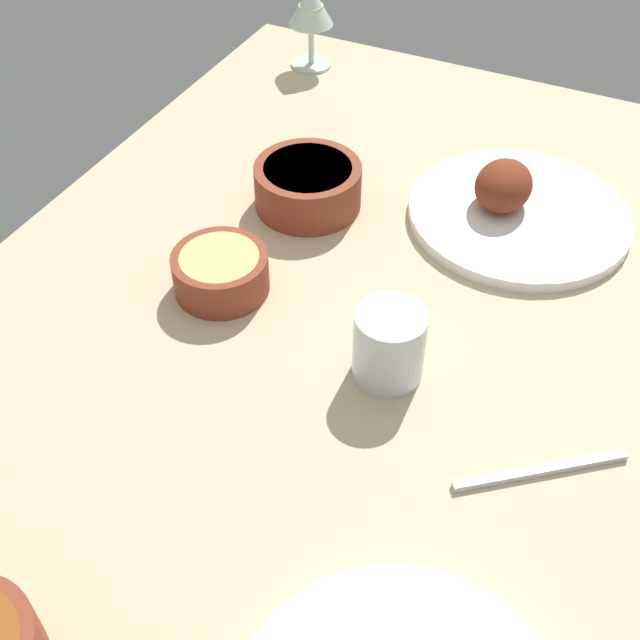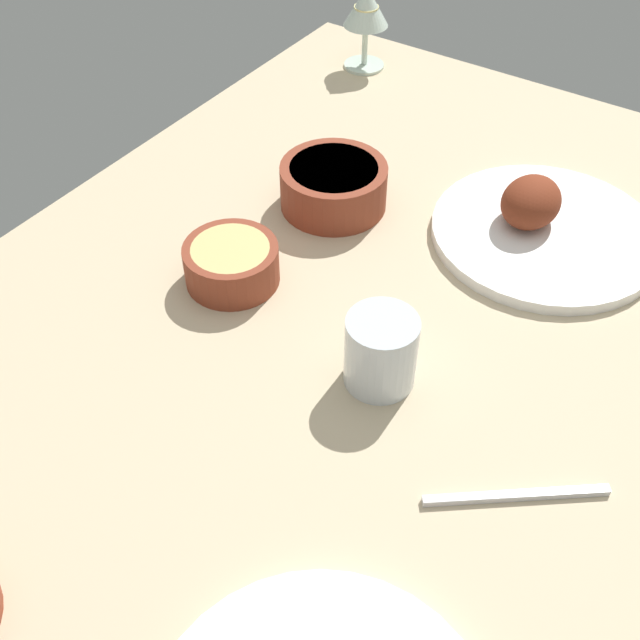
{
  "view_description": "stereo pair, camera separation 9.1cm",
  "coord_description": "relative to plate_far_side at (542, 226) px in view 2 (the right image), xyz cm",
  "views": [
    {
      "loc": [
        -58.41,
        -28.08,
        70.08
      ],
      "look_at": [
        0.0,
        0.0,
        6.0
      ],
      "focal_mm": 44.52,
      "sensor_mm": 36.0,
      "label": 1
    },
    {
      "loc": [
        -53.9,
        -35.99,
        70.08
      ],
      "look_at": [
        0.0,
        0.0,
        6.0
      ],
      "focal_mm": 44.52,
      "sensor_mm": 36.0,
      "label": 2
    }
  ],
  "objects": [
    {
      "name": "dining_table",
      "position": [
        -31.06,
        14.29,
        -3.69
      ],
      "size": [
        140.0,
        90.0,
        4.0
      ],
      "primitive_type": "cube",
      "color": "#C6B28E",
      "rests_on": "ground"
    },
    {
      "name": "plate_far_side",
      "position": [
        0.0,
        0.0,
        0.0
      ],
      "size": [
        29.78,
        29.78,
        7.74
      ],
      "color": "white",
      "rests_on": "dining_table"
    },
    {
      "name": "bowl_pasta",
      "position": [
        -29.42,
        28.46,
        1.11
      ],
      "size": [
        11.74,
        11.74,
        5.12
      ],
      "color": "brown",
      "rests_on": "dining_table"
    },
    {
      "name": "bowl_cream",
      "position": [
        -9.37,
        26.55,
        1.66
      ],
      "size": [
        14.62,
        14.62,
        6.19
      ],
      "color": "brown",
      "rests_on": "dining_table"
    },
    {
      "name": "wine_glass",
      "position": [
        27.58,
        44.17,
        8.24
      ],
      "size": [
        7.6,
        7.6,
        14.0
      ],
      "color": "silver",
      "rests_on": "dining_table"
    },
    {
      "name": "water_tumbler",
      "position": [
        -33.39,
        4.93,
        2.67
      ],
      "size": [
        7.87,
        7.87,
        8.72
      ],
      "primitive_type": "cylinder",
      "color": "silver",
      "rests_on": "dining_table"
    },
    {
      "name": "fork_loose",
      "position": [
        -39.24,
        -13.9,
        -1.29
      ],
      "size": [
        11.88,
        15.0,
        0.8
      ],
      "primitive_type": "cube",
      "rotation": [
        0.0,
        0.0,
        2.23
      ],
      "color": "silver",
      "rests_on": "dining_table"
    }
  ]
}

